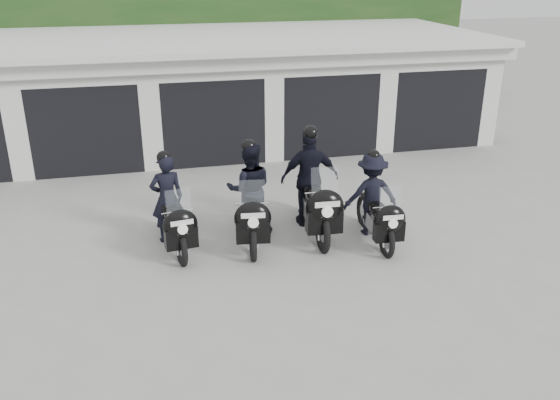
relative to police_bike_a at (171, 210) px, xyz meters
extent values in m
plane|color=#989892|center=(1.41, -1.03, -0.73)|extent=(80.00, 80.00, 0.00)
cube|color=silver|center=(1.41, 7.47, 0.67)|extent=(16.00, 6.00, 2.80)
cube|color=silver|center=(1.41, 7.27, 2.15)|extent=(16.40, 6.80, 0.16)
cube|color=silver|center=(1.41, 4.22, 1.92)|extent=(16.40, 0.12, 0.40)
cube|color=black|center=(1.41, 4.45, -0.61)|extent=(16.00, 0.06, 0.24)
cube|color=silver|center=(-3.24, 4.62, 0.67)|extent=(0.50, 0.50, 2.80)
cube|color=black|center=(-1.69, 5.67, 0.37)|extent=(2.60, 2.60, 2.20)
cube|color=silver|center=(-1.69, 4.62, 1.77)|extent=(2.60, 0.50, 0.60)
cube|color=silver|center=(-0.14, 4.62, 0.67)|extent=(0.50, 0.50, 2.80)
cube|color=black|center=(1.41, 5.67, 0.37)|extent=(2.60, 2.60, 2.20)
cube|color=silver|center=(1.41, 4.62, 1.77)|extent=(2.60, 0.50, 0.60)
cube|color=silver|center=(2.96, 4.62, 0.67)|extent=(0.50, 0.50, 2.80)
cube|color=black|center=(4.51, 5.67, 0.37)|extent=(2.60, 2.60, 2.20)
cube|color=silver|center=(4.51, 4.62, 1.77)|extent=(2.60, 0.50, 0.60)
cube|color=silver|center=(6.06, 4.62, 0.67)|extent=(0.50, 0.50, 2.80)
cube|color=black|center=(7.61, 5.67, 0.37)|extent=(2.60, 2.60, 2.20)
cube|color=silver|center=(7.61, 4.62, 1.77)|extent=(2.60, 0.50, 0.60)
cube|color=silver|center=(9.16, 4.62, 0.67)|extent=(0.50, 0.50, 2.80)
cube|color=#163613|center=(1.41, 11.47, 1.42)|extent=(20.00, 2.00, 4.30)
cylinder|color=black|center=(4.41, 12.97, 0.92)|extent=(0.24, 0.24, 3.30)
cylinder|color=black|center=(8.91, 12.97, 0.92)|extent=(0.24, 0.24, 3.30)
torus|color=black|center=(0.10, -0.69, -0.43)|extent=(0.21, 0.71, 0.71)
torus|color=black|center=(-0.10, 0.69, -0.43)|extent=(0.21, 0.71, 0.71)
cube|color=#A4A3A8|center=(0.00, 0.02, -0.36)|extent=(0.33, 0.56, 0.31)
cube|color=black|center=(0.00, 0.00, -0.51)|extent=(0.26, 1.26, 0.06)
ellipsoid|color=black|center=(0.02, -0.14, -0.03)|extent=(0.39, 0.60, 0.28)
cube|color=black|center=(-0.04, 0.27, -0.01)|extent=(0.33, 0.56, 0.10)
ellipsoid|color=black|center=(0.11, -0.77, 0.03)|extent=(0.65, 0.40, 0.58)
cube|color=black|center=(0.11, -0.77, -0.19)|extent=(0.59, 0.29, 0.39)
cube|color=#B2BFC6|center=(0.11, -0.74, 0.42)|extent=(0.44, 0.17, 0.49)
cylinder|color=silver|center=(0.08, -0.58, 0.20)|extent=(0.54, 0.10, 0.03)
cube|color=silver|center=(0.14, -0.93, 0.15)|extent=(0.39, 0.07, 0.09)
cube|color=silver|center=(0.13, -0.90, -0.03)|extent=(0.17, 0.04, 0.10)
imported|color=black|center=(-0.04, 0.29, 0.12)|extent=(0.67, 0.49, 1.70)
sphere|color=black|center=(-0.04, 0.29, 0.92)|extent=(0.26, 0.26, 0.26)
torus|color=black|center=(1.36, -0.79, -0.40)|extent=(0.22, 0.76, 0.75)
torus|color=black|center=(1.57, 0.68, -0.40)|extent=(0.22, 0.76, 0.75)
cube|color=#A4A3A8|center=(1.47, -0.04, -0.33)|extent=(0.35, 0.60, 0.33)
cube|color=black|center=(1.47, -0.06, -0.50)|extent=(0.27, 1.34, 0.06)
ellipsoid|color=black|center=(1.44, -0.21, 0.02)|extent=(0.42, 0.64, 0.30)
cube|color=black|center=(1.51, 0.23, 0.04)|extent=(0.35, 0.60, 0.10)
ellipsoid|color=black|center=(1.35, -0.88, 0.08)|extent=(0.69, 0.43, 0.62)
cube|color=black|center=(1.35, -0.88, -0.16)|extent=(0.63, 0.31, 0.41)
cube|color=#B2BFC6|center=(1.35, -0.85, 0.49)|extent=(0.47, 0.18, 0.53)
cylinder|color=silver|center=(1.38, -0.67, 0.27)|extent=(0.58, 0.11, 0.03)
cube|color=silver|center=(1.32, -1.05, 0.20)|extent=(0.41, 0.07, 0.09)
cube|color=silver|center=(1.33, -1.02, 0.02)|extent=(0.19, 0.04, 0.10)
imported|color=black|center=(1.51, 0.25, 0.18)|extent=(0.97, 0.80, 1.81)
sphere|color=black|center=(1.51, 0.25, 1.03)|extent=(0.28, 0.28, 0.28)
torus|color=black|center=(2.66, -0.77, -0.38)|extent=(0.17, 0.82, 0.81)
torus|color=black|center=(2.76, 0.84, -0.38)|extent=(0.17, 0.82, 0.81)
cube|color=#A4A3A8|center=(2.72, 0.06, -0.30)|extent=(0.33, 0.63, 0.36)
cube|color=black|center=(2.71, 0.03, -0.48)|extent=(0.18, 1.45, 0.07)
ellipsoid|color=black|center=(2.70, -0.13, 0.08)|extent=(0.40, 0.66, 0.32)
cube|color=black|center=(2.73, 0.35, 0.10)|extent=(0.33, 0.63, 0.11)
ellipsoid|color=black|center=(2.66, -0.86, 0.15)|extent=(0.72, 0.41, 0.67)
cube|color=black|center=(2.66, -0.86, -0.11)|extent=(0.66, 0.29, 0.45)
cube|color=#B2BFC6|center=(2.66, -0.82, 0.59)|extent=(0.50, 0.16, 0.57)
cylinder|color=silver|center=(2.67, -0.63, 0.35)|extent=(0.63, 0.07, 0.03)
cube|color=silver|center=(2.65, -1.05, 0.28)|extent=(0.45, 0.04, 0.10)
cube|color=silver|center=(2.65, -1.01, 0.08)|extent=(0.20, 0.03, 0.11)
imported|color=black|center=(2.74, 0.37, 0.25)|extent=(1.19, 0.72, 1.96)
sphere|color=black|center=(2.74, 0.37, 1.17)|extent=(0.30, 0.30, 0.30)
torus|color=black|center=(3.72, -1.25, -0.44)|extent=(0.14, 0.68, 0.67)
torus|color=black|center=(3.78, 0.08, -0.44)|extent=(0.14, 0.68, 0.67)
cube|color=#A4A3A8|center=(3.75, -0.56, -0.37)|extent=(0.27, 0.52, 0.30)
cube|color=black|center=(3.75, -0.58, -0.52)|extent=(0.13, 1.20, 0.06)
ellipsoid|color=black|center=(3.74, -0.72, -0.06)|extent=(0.33, 0.55, 0.27)
cube|color=black|center=(3.76, -0.32, -0.04)|extent=(0.27, 0.52, 0.09)
ellipsoid|color=black|center=(3.71, -1.32, -0.01)|extent=(0.60, 0.33, 0.55)
cube|color=black|center=(3.71, -1.32, -0.22)|extent=(0.55, 0.23, 0.37)
cube|color=#B2BFC6|center=(3.71, -1.29, 0.36)|extent=(0.41, 0.13, 0.47)
cylinder|color=silver|center=(3.72, -1.13, 0.16)|extent=(0.52, 0.05, 0.03)
cube|color=silver|center=(3.70, -1.48, 0.11)|extent=(0.37, 0.03, 0.08)
cube|color=silver|center=(3.71, -1.45, -0.06)|extent=(0.17, 0.02, 0.09)
imported|color=black|center=(3.76, -0.30, 0.08)|extent=(1.07, 0.59, 1.62)
sphere|color=black|center=(3.76, -0.30, 0.84)|extent=(0.25, 0.25, 0.25)
camera|label=1|loc=(-0.39, -10.09, 4.25)|focal=38.00mm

